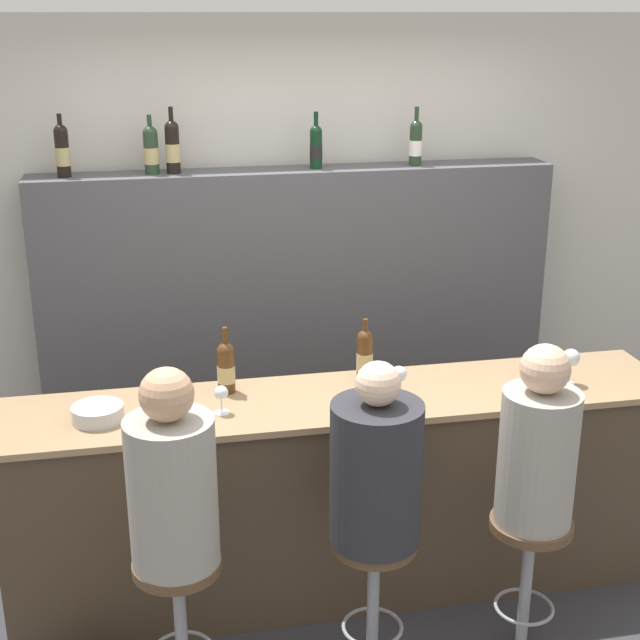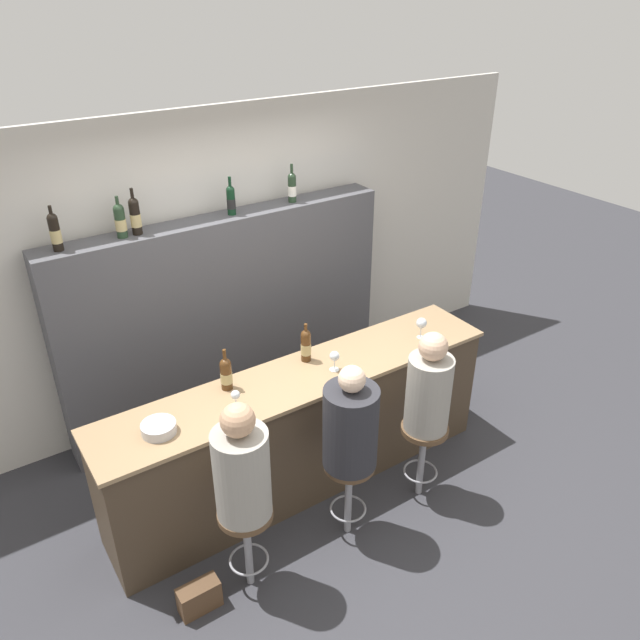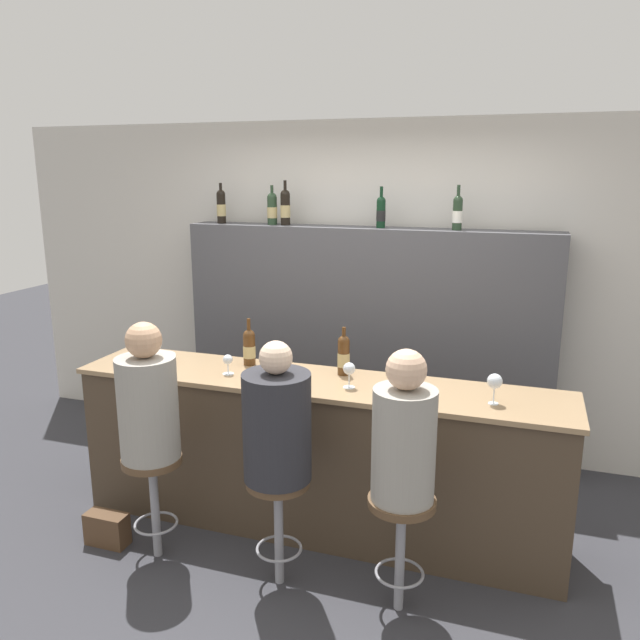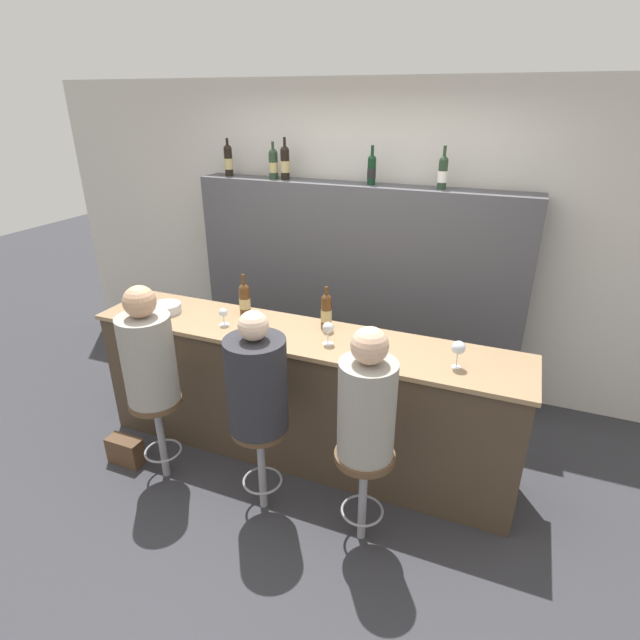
{
  "view_description": "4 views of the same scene",
  "coord_description": "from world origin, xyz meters",
  "px_view_note": "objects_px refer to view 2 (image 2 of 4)",
  "views": [
    {
      "loc": [
        -0.82,
        -3.27,
        2.61
      ],
      "look_at": [
        -0.09,
        0.36,
        1.32
      ],
      "focal_mm": 50.0,
      "sensor_mm": 36.0,
      "label": 1
    },
    {
      "loc": [
        -1.91,
        -2.83,
        3.46
      ],
      "look_at": [
        0.12,
        0.22,
        1.41
      ],
      "focal_mm": 35.0,
      "sensor_mm": 36.0,
      "label": 2
    },
    {
      "loc": [
        1.17,
        -3.11,
        2.21
      ],
      "look_at": [
        0.06,
        0.18,
        1.38
      ],
      "focal_mm": 35.0,
      "sensor_mm": 36.0,
      "label": 3
    },
    {
      "loc": [
        1.27,
        -2.49,
        2.44
      ],
      "look_at": [
        0.14,
        0.29,
        1.1
      ],
      "focal_mm": 28.0,
      "sensor_mm": 36.0,
      "label": 4
    }
  ],
  "objects_px": {
    "wine_bottle_backbar_4": "(292,187)",
    "bar_stool_right": "(423,442)",
    "wine_glass_1": "(335,357)",
    "guest_seated_right": "(429,388)",
    "handbag": "(199,597)",
    "wine_bottle_counter_0": "(226,373)",
    "bar_stool_left": "(246,528)",
    "wine_bottle_counter_1": "(306,345)",
    "wine_bottle_backbar_3": "(231,200)",
    "bar_stool_middle": "(349,478)",
    "metal_bowl": "(159,428)",
    "wine_glass_2": "(422,323)",
    "guest_seated_left": "(242,469)",
    "wine_bottle_backbar_1": "(120,220)",
    "guest_seated_middle": "(351,425)",
    "wine_glass_0": "(235,396)",
    "wine_bottle_backbar_2": "(135,216)",
    "wine_bottle_backbar_0": "(55,232)"
  },
  "relations": [
    {
      "from": "wine_glass_0",
      "to": "bar_stool_middle",
      "type": "distance_m",
      "value": 0.95
    },
    {
      "from": "bar_stool_left",
      "to": "guest_seated_left",
      "type": "bearing_deg",
      "value": -90.0
    },
    {
      "from": "wine_bottle_backbar_2",
      "to": "wine_bottle_backbar_4",
      "type": "bearing_deg",
      "value": -0.0
    },
    {
      "from": "metal_bowl",
      "to": "bar_stool_middle",
      "type": "relative_size",
      "value": 0.34
    },
    {
      "from": "bar_stool_middle",
      "to": "bar_stool_right",
      "type": "height_order",
      "value": "same"
    },
    {
      "from": "wine_bottle_backbar_3",
      "to": "bar_stool_middle",
      "type": "height_order",
      "value": "wine_bottle_backbar_3"
    },
    {
      "from": "guest_seated_left",
      "to": "wine_bottle_counter_1",
      "type": "bearing_deg",
      "value": 39.1
    },
    {
      "from": "wine_bottle_backbar_3",
      "to": "wine_bottle_backbar_4",
      "type": "relative_size",
      "value": 0.95
    },
    {
      "from": "wine_glass_2",
      "to": "handbag",
      "type": "distance_m",
      "value": 2.46
    },
    {
      "from": "wine_bottle_backbar_1",
      "to": "metal_bowl",
      "type": "relative_size",
      "value": 1.41
    },
    {
      "from": "guest_seated_right",
      "to": "handbag",
      "type": "distance_m",
      "value": 1.99
    },
    {
      "from": "wine_glass_2",
      "to": "guest_seated_left",
      "type": "distance_m",
      "value": 1.91
    },
    {
      "from": "wine_bottle_backbar_4",
      "to": "bar_stool_right",
      "type": "bearing_deg",
      "value": -90.12
    },
    {
      "from": "wine_bottle_backbar_2",
      "to": "wine_bottle_backbar_3",
      "type": "distance_m",
      "value": 0.76
    },
    {
      "from": "wine_bottle_counter_0",
      "to": "wine_glass_2",
      "type": "distance_m",
      "value": 1.57
    },
    {
      "from": "wine_bottle_backbar_3",
      "to": "bar_stool_left",
      "type": "bearing_deg",
      "value": -116.68
    },
    {
      "from": "guest_seated_middle",
      "to": "guest_seated_right",
      "type": "distance_m",
      "value": 0.67
    },
    {
      "from": "wine_bottle_counter_0",
      "to": "handbag",
      "type": "xyz_separation_m",
      "value": [
        -0.63,
        -0.74,
        -1.0
      ]
    },
    {
      "from": "wine_glass_0",
      "to": "wine_glass_2",
      "type": "xyz_separation_m",
      "value": [
        1.59,
        -0.0,
        0.04
      ]
    },
    {
      "from": "wine_bottle_backbar_3",
      "to": "wine_glass_2",
      "type": "distance_m",
      "value": 1.76
    },
    {
      "from": "wine_bottle_counter_1",
      "to": "guest_seated_right",
      "type": "height_order",
      "value": "guest_seated_right"
    },
    {
      "from": "metal_bowl",
      "to": "handbag",
      "type": "xyz_separation_m",
      "value": [
        -0.07,
        -0.55,
        -0.92
      ]
    },
    {
      "from": "wine_glass_0",
      "to": "bar_stool_middle",
      "type": "relative_size",
      "value": 0.2
    },
    {
      "from": "wine_bottle_backbar_0",
      "to": "guest_seated_right",
      "type": "height_order",
      "value": "wine_bottle_backbar_0"
    },
    {
      "from": "wine_glass_2",
      "to": "bar_stool_right",
      "type": "distance_m",
      "value": 0.9
    },
    {
      "from": "wine_bottle_counter_1",
      "to": "wine_bottle_backbar_0",
      "type": "distance_m",
      "value": 1.88
    },
    {
      "from": "guest_seated_middle",
      "to": "wine_glass_2",
      "type": "bearing_deg",
      "value": 26.48
    },
    {
      "from": "wine_glass_2",
      "to": "metal_bowl",
      "type": "height_order",
      "value": "wine_glass_2"
    },
    {
      "from": "wine_bottle_counter_0",
      "to": "handbag",
      "type": "bearing_deg",
      "value": -130.2
    },
    {
      "from": "bar_stool_left",
      "to": "guest_seated_middle",
      "type": "height_order",
      "value": "guest_seated_middle"
    },
    {
      "from": "wine_bottle_backbar_2",
      "to": "bar_stool_middle",
      "type": "height_order",
      "value": "wine_bottle_backbar_2"
    },
    {
      "from": "wine_bottle_backbar_2",
      "to": "bar_stool_middle",
      "type": "xyz_separation_m",
      "value": [
        0.65,
        -1.77,
        -1.45
      ]
    },
    {
      "from": "wine_bottle_counter_0",
      "to": "guest_seated_right",
      "type": "bearing_deg",
      "value": -32.55
    },
    {
      "from": "metal_bowl",
      "to": "handbag",
      "type": "relative_size",
      "value": 0.83
    },
    {
      "from": "wine_bottle_counter_0",
      "to": "bar_stool_left",
      "type": "relative_size",
      "value": 0.49
    },
    {
      "from": "wine_bottle_counter_0",
      "to": "bar_stool_middle",
      "type": "distance_m",
      "value": 1.09
    },
    {
      "from": "bar_stool_left",
      "to": "guest_seated_right",
      "type": "bearing_deg",
      "value": -0.0
    },
    {
      "from": "wine_bottle_backbar_4",
      "to": "guest_seated_right",
      "type": "relative_size",
      "value": 0.41
    },
    {
      "from": "wine_bottle_counter_1",
      "to": "wine_bottle_backbar_3",
      "type": "height_order",
      "value": "wine_bottle_backbar_3"
    },
    {
      "from": "wine_bottle_backbar_1",
      "to": "bar_stool_left",
      "type": "xyz_separation_m",
      "value": [
        -0.02,
        -1.77,
        -1.44
      ]
    },
    {
      "from": "wine_bottle_counter_0",
      "to": "metal_bowl",
      "type": "relative_size",
      "value": 1.42
    },
    {
      "from": "wine_bottle_backbar_3",
      "to": "wine_glass_1",
      "type": "distance_m",
      "value": 1.5
    },
    {
      "from": "wine_bottle_counter_0",
      "to": "wine_bottle_backbar_1",
      "type": "distance_m",
      "value": 1.34
    },
    {
      "from": "wine_bottle_backbar_2",
      "to": "wine_glass_0",
      "type": "relative_size",
      "value": 2.72
    },
    {
      "from": "guest_seated_left",
      "to": "wine_bottle_backbar_4",
      "type": "bearing_deg",
      "value": 50.78
    },
    {
      "from": "wine_bottle_counter_0",
      "to": "wine_bottle_counter_1",
      "type": "relative_size",
      "value": 1.02
    },
    {
      "from": "guest_seated_left",
      "to": "bar_stool_right",
      "type": "xyz_separation_m",
      "value": [
        1.44,
        0.0,
        -0.48
      ]
    },
    {
      "from": "wine_glass_1",
      "to": "bar_stool_right",
      "type": "bearing_deg",
      "value": -50.7
    },
    {
      "from": "wine_glass_1",
      "to": "guest_seated_left",
      "type": "bearing_deg",
      "value": -152.7
    },
    {
      "from": "wine_glass_1",
      "to": "guest_seated_right",
      "type": "xyz_separation_m",
      "value": [
        0.43,
        -0.52,
        -0.13
      ]
    }
  ]
}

